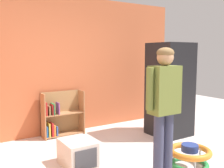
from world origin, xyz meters
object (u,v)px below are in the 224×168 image
at_px(refrigerator, 170,89).
at_px(baby_walker, 189,156).
at_px(bookshelf, 59,117).
at_px(standing_person, 164,101).
at_px(pet_carrier, 78,153).

xyz_separation_m(refrigerator, baby_walker, (-0.81, -1.23, -0.73)).
xyz_separation_m(refrigerator, bookshelf, (-1.83, 1.08, -0.52)).
bearing_deg(standing_person, pet_carrier, 130.75).
height_order(refrigerator, standing_person, refrigerator).
height_order(refrigerator, baby_walker, refrigerator).
distance_m(refrigerator, bookshelf, 2.19).
relative_size(refrigerator, standing_person, 1.07).
bearing_deg(refrigerator, standing_person, -136.94).
height_order(bookshelf, pet_carrier, bookshelf).
xyz_separation_m(standing_person, baby_walker, (0.53, 0.02, -0.84)).
xyz_separation_m(bookshelf, standing_person, (0.50, -2.33, 0.63)).
bearing_deg(baby_walker, bookshelf, 113.90).
distance_m(bookshelf, pet_carrier, 1.47).
bearing_deg(baby_walker, standing_person, -177.74).
distance_m(refrigerator, pet_carrier, 2.26).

